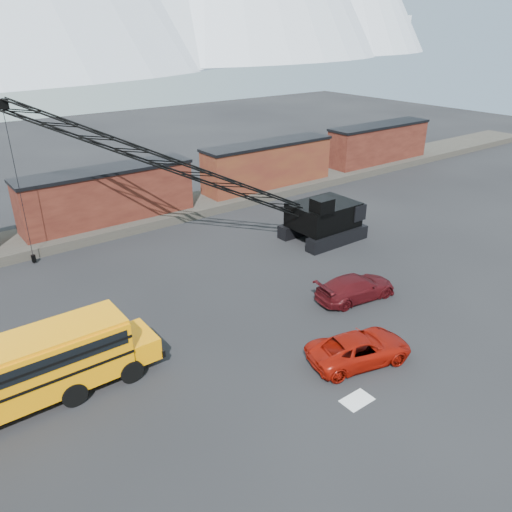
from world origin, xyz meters
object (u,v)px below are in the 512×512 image
(red_pickup, at_px, (360,348))
(crawler_crane, at_px, (171,164))
(school_bus, at_px, (15,374))
(maroon_suv, at_px, (356,287))

(red_pickup, distance_m, crawler_crane, 17.62)
(school_bus, relative_size, crawler_crane, 0.52)
(school_bus, height_order, red_pickup, school_bus)
(school_bus, xyz_separation_m, crawler_crane, (13.07, 10.32, 4.64))
(school_bus, height_order, maroon_suv, school_bus)
(red_pickup, height_order, crawler_crane, crawler_crane)
(maroon_suv, distance_m, crawler_crane, 14.55)
(red_pickup, bearing_deg, school_bus, 80.03)
(school_bus, xyz_separation_m, maroon_suv, (18.32, -2.00, -1.05))
(red_pickup, bearing_deg, crawler_crane, 17.36)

